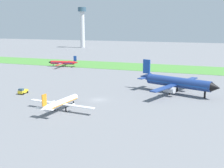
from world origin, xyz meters
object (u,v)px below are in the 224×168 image
Objects in this scene: airplane_midfield_jet at (176,82)px; airplane_taxiing_turboprop at (63,63)px; airplane_foreground_turboprop at (61,103)px; control_tower at (82,24)px; pushback_tug_near_gate at (23,91)px.

airplane_taxiing_turboprop is at bearing 166.80° from airplane_midfield_jet.
airplane_foreground_turboprop is 0.52× the size of control_tower.
pushback_tug_near_gate is (19.10, -60.97, -1.30)m from airplane_taxiing_turboprop.
airplane_midfield_jet is at bearing 139.14° from airplane_taxiing_turboprop.
control_tower reaches higher than pushback_tug_near_gate.
pushback_tug_near_gate is at bearing -70.09° from control_tower.
airplane_foreground_turboprop is 40.56m from airplane_midfield_jet.
airplane_taxiing_turboprop is 5.44× the size of pushback_tug_near_gate.
control_tower is at bearing -163.49° from pushback_tug_near_gate.
control_tower is (-66.26, 182.98, 21.83)m from pushback_tug_near_gate.
pushback_tug_near_gate is (-22.04, 12.57, -1.32)m from airplane_foreground_turboprop.
airplane_foreground_turboprop is at bearing -65.70° from control_tower.
airplane_foreground_turboprop is at bearing 110.71° from airplane_taxiing_turboprop.
airplane_taxiing_turboprop is at bearing -166.00° from pushback_tug_near_gate.
airplane_foreground_turboprop is 25.41m from pushback_tug_near_gate.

